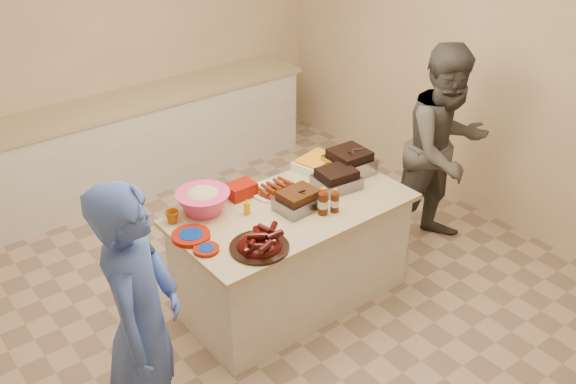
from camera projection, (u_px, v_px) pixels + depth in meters
room at (272, 292)px, 4.93m from camera, size 4.50×5.00×2.70m
back_counter at (136, 142)px, 6.21m from camera, size 3.60×0.64×0.90m
island at (292, 297)px, 4.88m from camera, size 1.70×0.91×0.80m
rib_platter at (259, 248)px, 4.04m from camera, size 0.43×0.43×0.15m
pulled_pork_tray at (298, 209)px, 4.46m from camera, size 0.31×0.25×0.09m
brisket_tray at (336, 187)px, 4.72m from camera, size 0.33×0.29×0.09m
roasting_pan at (349, 172)px, 4.93m from camera, size 0.32×0.32×0.12m
coleslaw_bowl at (204, 211)px, 4.43m from camera, size 0.38×0.38×0.26m
sausage_plate at (274, 192)px, 4.66m from camera, size 0.37×0.37×0.06m
mac_cheese_dish at (316, 167)px, 5.00m from camera, size 0.38×0.32×0.09m
bbq_bottle_a at (323, 214)px, 4.40m from camera, size 0.07×0.07×0.20m
bbq_bottle_b at (334, 211)px, 4.43m from camera, size 0.06×0.06×0.18m
mustard_bottle at (247, 214)px, 4.40m from camera, size 0.05×0.05×0.12m
sauce_bowl at (275, 192)px, 4.66m from camera, size 0.13×0.04×0.13m
plate_stack_large at (191, 238)px, 4.14m from camera, size 0.25×0.25×0.03m
plate_stack_small at (206, 251)px, 4.02m from camera, size 0.17×0.17×0.02m
plastic_cup at (173, 223)px, 4.30m from camera, size 0.10×0.09×0.10m
basket_stack at (241, 196)px, 4.61m from camera, size 0.20×0.15×0.10m
guest_gray at (432, 240)px, 5.55m from camera, size 1.05×1.82×0.66m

